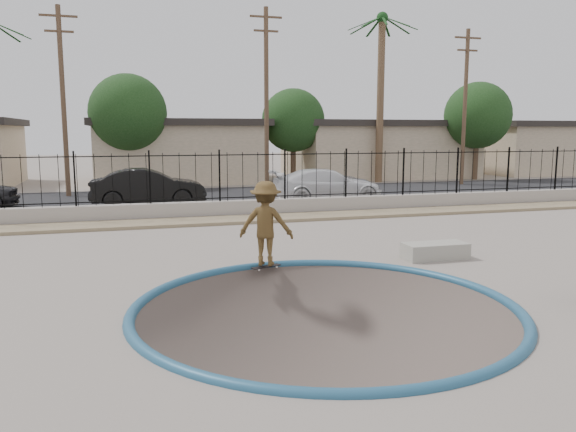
{
  "coord_description": "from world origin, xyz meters",
  "views": [
    {
      "loc": [
        -3.4,
        -10.17,
        3.15
      ],
      "look_at": [
        0.18,
        2.0,
        1.24
      ],
      "focal_mm": 35.0,
      "sensor_mm": 36.0,
      "label": 1
    }
  ],
  "objects_px": {
    "skateboard": "(266,267)",
    "car_d": "(327,183)",
    "concrete_ledge": "(435,251)",
    "car_b": "(148,187)",
    "car_c": "(327,185)",
    "skater": "(266,228)"
  },
  "relations": [
    {
      "from": "car_c",
      "to": "car_d",
      "type": "xyz_separation_m",
      "value": [
        0.58,
        1.6,
        -0.05
      ]
    },
    {
      "from": "skateboard",
      "to": "car_d",
      "type": "bearing_deg",
      "value": 43.66
    },
    {
      "from": "car_d",
      "to": "car_c",
      "type": "bearing_deg",
      "value": 163.63
    },
    {
      "from": "concrete_ledge",
      "to": "car_b",
      "type": "height_order",
      "value": "car_b"
    },
    {
      "from": "skateboard",
      "to": "car_b",
      "type": "bearing_deg",
      "value": 79.42
    },
    {
      "from": "car_b",
      "to": "car_d",
      "type": "bearing_deg",
      "value": -82.92
    },
    {
      "from": "concrete_ledge",
      "to": "car_c",
      "type": "xyz_separation_m",
      "value": [
        1.37,
        11.45,
        0.57
      ]
    },
    {
      "from": "car_c",
      "to": "car_d",
      "type": "height_order",
      "value": "car_c"
    },
    {
      "from": "car_c",
      "to": "skateboard",
      "type": "bearing_deg",
      "value": 156.05
    },
    {
      "from": "skater",
      "to": "car_c",
      "type": "relative_size",
      "value": 0.39
    },
    {
      "from": "concrete_ledge",
      "to": "car_c",
      "type": "bearing_deg",
      "value": 83.2
    },
    {
      "from": "skateboard",
      "to": "car_b",
      "type": "distance_m",
      "value": 12.26
    },
    {
      "from": "car_c",
      "to": "concrete_ledge",
      "type": "bearing_deg",
      "value": 175.97
    },
    {
      "from": "skateboard",
      "to": "car_b",
      "type": "height_order",
      "value": "car_b"
    },
    {
      "from": "skater",
      "to": "car_d",
      "type": "bearing_deg",
      "value": -91.02
    },
    {
      "from": "car_c",
      "to": "car_d",
      "type": "bearing_deg",
      "value": -17.1
    },
    {
      "from": "skater",
      "to": "car_c",
      "type": "height_order",
      "value": "skater"
    },
    {
      "from": "car_c",
      "to": "car_d",
      "type": "distance_m",
      "value": 1.7
    },
    {
      "from": "concrete_ledge",
      "to": "skateboard",
      "type": "bearing_deg",
      "value": 177.63
    },
    {
      "from": "car_b",
      "to": "car_c",
      "type": "relative_size",
      "value": 0.94
    },
    {
      "from": "concrete_ledge",
      "to": "car_d",
      "type": "bearing_deg",
      "value": 81.53
    },
    {
      "from": "skateboard",
      "to": "car_d",
      "type": "height_order",
      "value": "car_d"
    }
  ]
}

